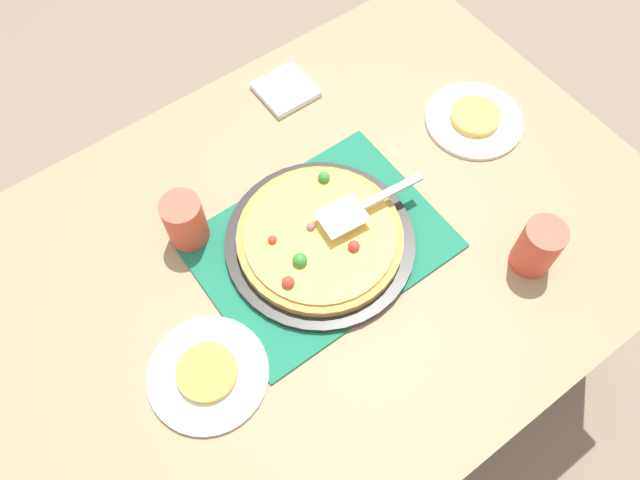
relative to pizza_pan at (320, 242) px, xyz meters
The scene contains 13 objects.
ground_plane 0.76m from the pizza_pan, ahead, with size 8.00×8.00×0.00m, color #84705B.
dining_table 0.12m from the pizza_pan, ahead, with size 1.40×1.00×0.75m.
placemat 0.01m from the pizza_pan, ahead, with size 0.48×0.36×0.01m, color #196B4C.
pizza_pan is the anchor object (origin of this frame).
pizza 0.02m from the pizza_pan, 168.06° to the right, with size 0.33×0.33×0.05m.
plate_near_left 0.34m from the pizza_pan, 163.15° to the right, with size 0.22×0.22×0.01m, color white.
plate_far_right 0.47m from the pizza_pan, ahead, with size 0.22×0.22×0.01m, color white.
served_slice_left 0.34m from the pizza_pan, 163.15° to the right, with size 0.11×0.11×0.02m, color gold.
served_slice_right 0.47m from the pizza_pan, ahead, with size 0.11×0.11×0.02m, color #EAB747.
cup_near 0.42m from the pizza_pan, 41.25° to the right, with size 0.08×0.08×0.12m, color #E04C38.
cup_far 0.27m from the pizza_pan, 139.64° to the left, with size 0.08×0.08×0.12m, color #E04C38.
pizza_server 0.11m from the pizza_pan, ahead, with size 0.23×0.08×0.01m.
napkin_stack 0.41m from the pizza_pan, 64.99° to the left, with size 0.12×0.12×0.02m, color white.
Camera 1 is at (-0.35, -0.47, 1.85)m, focal length 34.71 mm.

